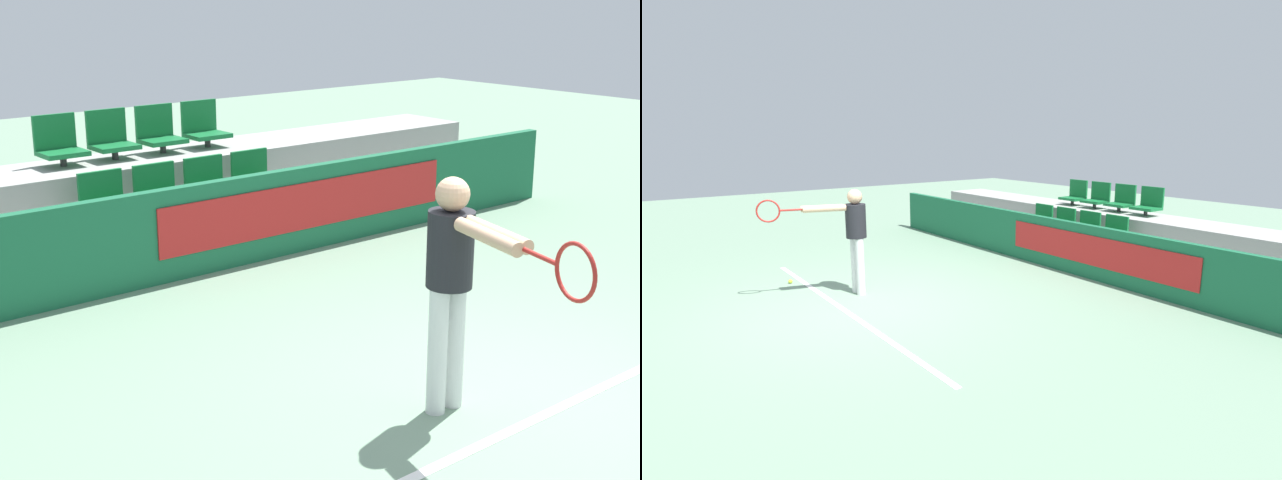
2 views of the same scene
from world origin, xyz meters
TOP-DOWN VIEW (x-y plane):
  - ground_plane at (0.00, 0.00)m, footprint 30.00×30.00m
  - court_baseline at (0.00, -0.27)m, footprint 5.48×0.08m
  - barrier_wall at (0.03, 3.72)m, footprint 9.66×0.14m
  - bleacher_tier_front at (0.00, 4.32)m, footprint 9.26×1.02m
  - bleacher_tier_middle at (0.00, 5.34)m, footprint 9.26×1.02m
  - stadium_chair_0 at (-0.89, 4.44)m, footprint 0.46×0.40m
  - stadium_chair_1 at (-0.30, 4.44)m, footprint 0.46×0.40m
  - stadium_chair_2 at (0.30, 4.44)m, footprint 0.46×0.40m
  - stadium_chair_3 at (0.89, 4.44)m, footprint 0.46×0.40m
  - stadium_chair_4 at (-0.89, 5.46)m, footprint 0.46×0.40m
  - stadium_chair_5 at (-0.30, 5.46)m, footprint 0.46×0.40m
  - stadium_chair_6 at (0.30, 5.46)m, footprint 0.46×0.40m
  - stadium_chair_7 at (0.89, 5.46)m, footprint 0.46×0.40m
  - tennis_player at (-0.57, 0.15)m, footprint 0.53×1.47m
  - tennis_ball at (-1.68, -0.46)m, footprint 0.07×0.07m

SIDE VIEW (x-z plane):
  - ground_plane at x=0.00m, z-range 0.00..0.00m
  - court_baseline at x=0.00m, z-range 0.00..0.01m
  - tennis_ball at x=-1.68m, z-range 0.00..0.07m
  - bleacher_tier_front at x=0.00m, z-range 0.00..0.44m
  - bleacher_tier_middle at x=0.00m, z-range 0.00..0.89m
  - barrier_wall at x=0.03m, z-range 0.00..0.90m
  - stadium_chair_0 at x=-0.89m, z-range 0.40..0.93m
  - stadium_chair_1 at x=-0.30m, z-range 0.40..0.93m
  - stadium_chair_2 at x=0.30m, z-range 0.40..0.93m
  - stadium_chair_3 at x=0.89m, z-range 0.40..0.93m
  - tennis_player at x=-0.57m, z-range 0.19..1.78m
  - stadium_chair_4 at x=-0.89m, z-range 0.85..1.38m
  - stadium_chair_5 at x=-0.30m, z-range 0.85..1.38m
  - stadium_chair_6 at x=0.30m, z-range 0.85..1.38m
  - stadium_chair_7 at x=0.89m, z-range 0.85..1.38m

